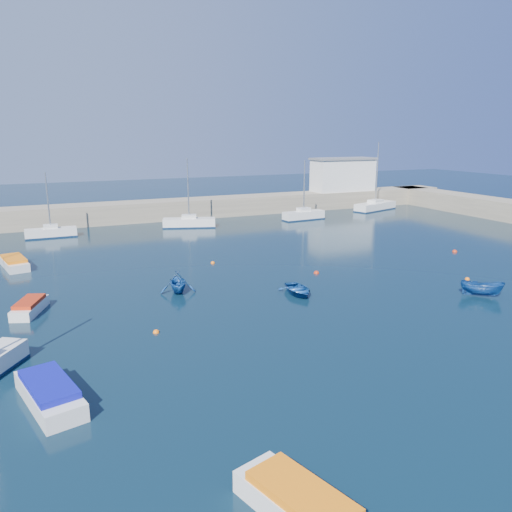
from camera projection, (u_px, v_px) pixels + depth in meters
name	position (u px, v px, depth m)	size (l,w,h in m)	color
ground	(351.00, 340.00, 28.81)	(220.00, 220.00, 0.00)	black
back_wall	(160.00, 210.00, 69.25)	(96.00, 4.50, 2.60)	gray
right_arm	(474.00, 205.00, 74.36)	(4.50, 32.00, 2.60)	gray
harbor_office	(343.00, 175.00, 80.29)	(10.00, 4.00, 5.00)	silver
sailboat_5	(51.00, 232.00, 57.28)	(5.57, 1.62, 7.45)	silver
sailboat_6	(189.00, 222.00, 63.53)	(6.80, 3.81, 8.70)	silver
sailboat_7	(304.00, 215.00, 69.12)	(6.13, 2.15, 8.11)	silver
sailboat_8	(375.00, 206.00, 77.82)	(8.34, 4.65, 10.43)	silver
motorboat_0	(49.00, 393.00, 21.89)	(2.88, 5.26, 1.12)	silver
motorboat_1	(30.00, 307.00, 33.10)	(2.53, 3.92, 0.91)	silver
motorboat_2	(14.00, 263.00, 44.30)	(2.60, 5.01, 0.98)	silver
motorboat_3	(302.00, 506.00, 15.25)	(2.94, 5.00, 1.11)	silver
dinghy_center	(298.00, 290.00, 36.98)	(2.36, 3.30, 0.68)	navy
dinghy_left	(178.00, 282.00, 37.34)	(2.62, 3.04, 1.60)	navy
dinghy_right	(482.00, 289.00, 36.47)	(1.13, 3.01, 1.16)	navy
buoy_0	(156.00, 333.00, 29.88)	(0.39, 0.39, 0.39)	orange
buoy_1	(316.00, 273.00, 42.59)	(0.47, 0.47, 0.47)	#B3280D
buoy_2	(467.00, 280.00, 40.77)	(0.38, 0.38, 0.38)	orange
buoy_3	(213.00, 263.00, 45.93)	(0.38, 0.38, 0.38)	orange
buoy_4	(455.00, 252.00, 50.30)	(0.50, 0.50, 0.50)	#B3280D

